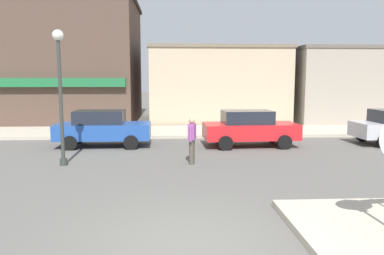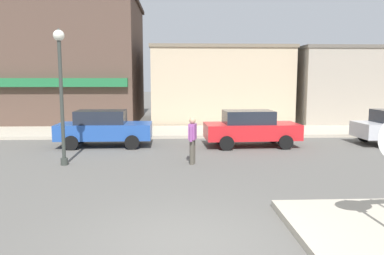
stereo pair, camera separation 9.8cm
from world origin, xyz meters
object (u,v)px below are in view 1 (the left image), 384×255
parked_car_nearest (103,128)px  parked_car_second (249,128)px  pedestrian_crossing_near (192,139)px  lamp_post (60,77)px

parked_car_nearest → parked_car_second: same height
parked_car_second → pedestrian_crossing_near: (-2.67, -3.27, 0.06)m
parked_car_nearest → pedestrian_crossing_near: 5.13m
parked_car_nearest → pedestrian_crossing_near: (3.66, -3.59, 0.06)m
lamp_post → pedestrian_crossing_near: (4.35, -0.02, -2.09)m
parked_car_nearest → parked_car_second: size_ratio=0.99×
lamp_post → pedestrian_crossing_near: size_ratio=2.82×
lamp_post → parked_car_nearest: bearing=79.1°
lamp_post → parked_car_nearest: size_ratio=1.13×
pedestrian_crossing_near → parked_car_nearest: bearing=135.6°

